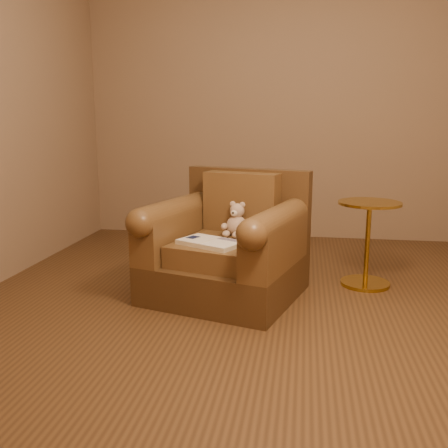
# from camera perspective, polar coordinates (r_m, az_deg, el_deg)

# --- Properties ---
(floor) EXTENTS (4.00, 4.00, 0.00)m
(floor) POSITION_cam_1_polar(r_m,az_deg,el_deg) (3.40, 4.67, -8.91)
(floor) COLOR brown
(floor) RESTS_ON ground
(room) EXTENTS (4.02, 4.02, 2.71)m
(room) POSITION_cam_1_polar(r_m,az_deg,el_deg) (3.22, 5.22, 20.97)
(room) COLOR #93765A
(room) RESTS_ON ground
(armchair) EXTENTS (1.16, 1.12, 0.85)m
(armchair) POSITION_cam_1_polar(r_m,az_deg,el_deg) (3.45, 0.42, -2.82)
(armchair) COLOR #493018
(armchair) RESTS_ON floor
(teddy_bear) EXTENTS (0.18, 0.20, 0.24)m
(teddy_bear) POSITION_cam_1_polar(r_m,az_deg,el_deg) (3.47, 1.36, 0.14)
(teddy_bear) COLOR tan
(teddy_bear) RESTS_ON armchair
(guidebook) EXTENTS (0.46, 0.39, 0.03)m
(guidebook) POSITION_cam_1_polar(r_m,az_deg,el_deg) (3.23, -1.60, -2.13)
(guidebook) COLOR beige
(guidebook) RESTS_ON armchair
(side_table) EXTENTS (0.45, 0.45, 0.63)m
(side_table) POSITION_cam_1_polar(r_m,az_deg,el_deg) (3.78, 16.08, -1.86)
(side_table) COLOR #B89232
(side_table) RESTS_ON floor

